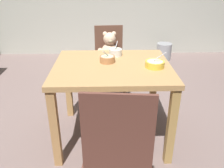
{
  "coord_description": "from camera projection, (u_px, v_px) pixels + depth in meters",
  "views": [
    {
      "loc": [
        -0.05,
        -1.85,
        1.43
      ],
      "look_at": [
        0.0,
        0.05,
        0.52
      ],
      "focal_mm": 37.67,
      "sensor_mm": 36.0,
      "label": 1
    }
  ],
  "objects": [
    {
      "name": "dining_table",
      "position": [
        112.0,
        76.0,
        2.02
      ],
      "size": [
        0.98,
        0.82,
        0.72
      ],
      "color": "tan",
      "rests_on": "ground_plane"
    },
    {
      "name": "porridge_bowl_white_far_center",
      "position": [
        115.0,
        52.0,
        2.17
      ],
      "size": [
        0.12,
        0.13,
        0.12
      ],
      "color": "silver",
      "rests_on": "dining_table"
    },
    {
      "name": "porridge_bowl_terracotta_center",
      "position": [
        107.0,
        59.0,
        2.02
      ],
      "size": [
        0.13,
        0.13,
        0.12
      ],
      "color": "#B37648",
      "rests_on": "dining_table"
    },
    {
      "name": "teddy_chair_near_front",
      "position": [
        118.0,
        145.0,
        1.34
      ],
      "size": [
        0.42,
        0.42,
        0.94
      ],
      "rotation": [
        0.0,
        0.0,
        1.48
      ],
      "color": "brown",
      "rests_on": "ground_plane"
    },
    {
      "name": "porridge_bowl_yellow_near_right",
      "position": [
        155.0,
        64.0,
        1.91
      ],
      "size": [
        0.17,
        0.16,
        0.13
      ],
      "color": "yellow",
      "rests_on": "dining_table"
    },
    {
      "name": "teddy_chair_far_center",
      "position": [
        110.0,
        54.0,
        2.76
      ],
      "size": [
        0.39,
        0.41,
        0.86
      ],
      "rotation": [
        0.0,
        0.0,
        -1.51
      ],
      "color": "brown",
      "rests_on": "ground_plane"
    },
    {
      "name": "metal_pail",
      "position": [
        164.0,
        51.0,
        4.18
      ],
      "size": [
        0.26,
        0.26,
        0.29
      ],
      "primitive_type": "cylinder",
      "color": "#93969B",
      "rests_on": "ground_plane"
    },
    {
      "name": "ground_plane",
      "position": [
        112.0,
        136.0,
        2.29
      ],
      "size": [
        5.2,
        5.2,
        0.04
      ],
      "color": "slate"
    }
  ]
}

